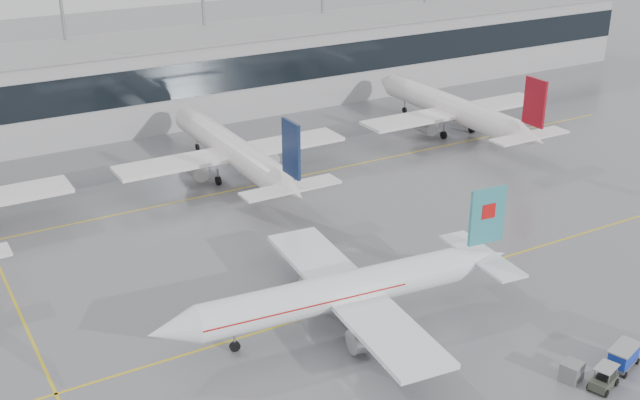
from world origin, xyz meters
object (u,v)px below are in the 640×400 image
gse_unit (572,372)px  baggage_tug (603,381)px  baggage_cart (624,355)px  air_canada_jet (348,291)px

gse_unit → baggage_tug: bearing=-72.4°
gse_unit → baggage_cart: bearing=-27.4°
baggage_cart → gse_unit: size_ratio=2.22×
air_canada_jet → baggage_cart: bearing=138.4°
baggage_tug → baggage_cart: baggage_cart is taller
gse_unit → air_canada_jet: bearing=106.0°
air_canada_jet → baggage_tug: bearing=129.5°
baggage_tug → gse_unit: (-1.38, 1.92, 0.14)m
air_canada_jet → baggage_tug: size_ratio=8.92×
baggage_tug → air_canada_jet: bearing=106.0°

